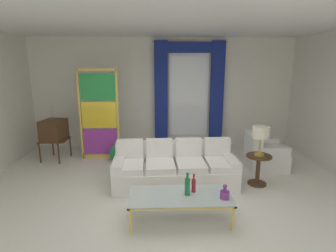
{
  "coord_description": "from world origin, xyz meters",
  "views": [
    {
      "loc": [
        -0.16,
        -4.54,
        2.33
      ],
      "look_at": [
        0.05,
        0.9,
        1.05
      ],
      "focal_mm": 28.96,
      "sensor_mm": 36.0,
      "label": 1
    }
  ],
  "objects_px": {
    "stained_glass_divider": "(99,117)",
    "peacock_figurine": "(118,154)",
    "bottle_amber_squat": "(225,194)",
    "armchair_white": "(263,155)",
    "round_side_table": "(258,167)",
    "couch_white_long": "(175,168)",
    "bottle_crystal_tall": "(194,185)",
    "bottle_blue_decanter": "(187,186)",
    "coffee_table": "(180,197)",
    "table_lamp_brass": "(261,134)",
    "vintage_tv": "(54,131)"
  },
  "relations": [
    {
      "from": "couch_white_long",
      "to": "round_side_table",
      "type": "distance_m",
      "value": 1.62
    },
    {
      "from": "bottle_blue_decanter",
      "to": "peacock_figurine",
      "type": "xyz_separation_m",
      "value": [
        -1.38,
        2.45,
        -0.34
      ]
    },
    {
      "from": "coffee_table",
      "to": "stained_glass_divider",
      "type": "xyz_separation_m",
      "value": [
        -1.74,
        2.79,
        0.68
      ]
    },
    {
      "from": "couch_white_long",
      "to": "armchair_white",
      "type": "height_order",
      "value": "couch_white_long"
    },
    {
      "from": "armchair_white",
      "to": "vintage_tv",
      "type": "bearing_deg",
      "value": 171.76
    },
    {
      "from": "stained_glass_divider",
      "to": "peacock_figurine",
      "type": "xyz_separation_m",
      "value": [
        0.46,
        -0.34,
        -0.84
      ]
    },
    {
      "from": "coffee_table",
      "to": "bottle_blue_decanter",
      "type": "bearing_deg",
      "value": 0.6
    },
    {
      "from": "round_side_table",
      "to": "coffee_table",
      "type": "bearing_deg",
      "value": -143.85
    },
    {
      "from": "stained_glass_divider",
      "to": "round_side_table",
      "type": "xyz_separation_m",
      "value": [
        3.35,
        -1.62,
        -0.7
      ]
    },
    {
      "from": "couch_white_long",
      "to": "stained_glass_divider",
      "type": "distance_m",
      "value": 2.41
    },
    {
      "from": "bottle_crystal_tall",
      "to": "stained_glass_divider",
      "type": "xyz_separation_m",
      "value": [
        -1.95,
        2.7,
        0.53
      ]
    },
    {
      "from": "vintage_tv",
      "to": "peacock_figurine",
      "type": "xyz_separation_m",
      "value": [
        1.56,
        -0.3,
        -0.51
      ]
    },
    {
      "from": "armchair_white",
      "to": "stained_glass_divider",
      "type": "bearing_deg",
      "value": 168.81
    },
    {
      "from": "table_lamp_brass",
      "to": "stained_glass_divider",
      "type": "bearing_deg",
      "value": 154.23
    },
    {
      "from": "armchair_white",
      "to": "peacock_figurine",
      "type": "relative_size",
      "value": 1.44
    },
    {
      "from": "bottle_crystal_tall",
      "to": "vintage_tv",
      "type": "relative_size",
      "value": 0.22
    },
    {
      "from": "bottle_blue_decanter",
      "to": "round_side_table",
      "type": "height_order",
      "value": "bottle_blue_decanter"
    },
    {
      "from": "armchair_white",
      "to": "round_side_table",
      "type": "distance_m",
      "value": 0.97
    },
    {
      "from": "bottle_blue_decanter",
      "to": "table_lamp_brass",
      "type": "distance_m",
      "value": 1.97
    },
    {
      "from": "bottle_crystal_tall",
      "to": "peacock_figurine",
      "type": "height_order",
      "value": "bottle_crystal_tall"
    },
    {
      "from": "stained_glass_divider",
      "to": "coffee_table",
      "type": "bearing_deg",
      "value": -58.07
    },
    {
      "from": "bottle_crystal_tall",
      "to": "stained_glass_divider",
      "type": "distance_m",
      "value": 3.37
    },
    {
      "from": "bottle_blue_decanter",
      "to": "armchair_white",
      "type": "relative_size",
      "value": 0.42
    },
    {
      "from": "stained_glass_divider",
      "to": "table_lamp_brass",
      "type": "relative_size",
      "value": 3.86
    },
    {
      "from": "bottle_blue_decanter",
      "to": "armchair_white",
      "type": "height_order",
      "value": "armchair_white"
    },
    {
      "from": "stained_glass_divider",
      "to": "round_side_table",
      "type": "bearing_deg",
      "value": -25.77
    },
    {
      "from": "vintage_tv",
      "to": "table_lamp_brass",
      "type": "height_order",
      "value": "vintage_tv"
    },
    {
      "from": "armchair_white",
      "to": "round_side_table",
      "type": "bearing_deg",
      "value": -116.85
    },
    {
      "from": "coffee_table",
      "to": "couch_white_long",
      "type": "bearing_deg",
      "value": 90.21
    },
    {
      "from": "round_side_table",
      "to": "bottle_amber_squat",
      "type": "bearing_deg",
      "value": -126.97
    },
    {
      "from": "bottle_blue_decanter",
      "to": "vintage_tv",
      "type": "xyz_separation_m",
      "value": [
        -2.94,
        2.75,
        0.17
      ]
    },
    {
      "from": "coffee_table",
      "to": "vintage_tv",
      "type": "distance_m",
      "value": 3.97
    },
    {
      "from": "peacock_figurine",
      "to": "coffee_table",
      "type": "bearing_deg",
      "value": -62.39
    },
    {
      "from": "coffee_table",
      "to": "peacock_figurine",
      "type": "height_order",
      "value": "peacock_figurine"
    },
    {
      "from": "couch_white_long",
      "to": "bottle_crystal_tall",
      "type": "distance_m",
      "value": 1.24
    },
    {
      "from": "bottle_blue_decanter",
      "to": "bottle_crystal_tall",
      "type": "relative_size",
      "value": 1.22
    },
    {
      "from": "bottle_amber_squat",
      "to": "stained_glass_divider",
      "type": "bearing_deg",
      "value": 129.12
    },
    {
      "from": "bottle_blue_decanter",
      "to": "vintage_tv",
      "type": "height_order",
      "value": "vintage_tv"
    },
    {
      "from": "couch_white_long",
      "to": "round_side_table",
      "type": "bearing_deg",
      "value": -4.32
    },
    {
      "from": "armchair_white",
      "to": "couch_white_long",
      "type": "bearing_deg",
      "value": -160.04
    },
    {
      "from": "peacock_figurine",
      "to": "round_side_table",
      "type": "bearing_deg",
      "value": -23.77
    },
    {
      "from": "vintage_tv",
      "to": "stained_glass_divider",
      "type": "bearing_deg",
      "value": 2.15
    },
    {
      "from": "table_lamp_brass",
      "to": "vintage_tv",
      "type": "bearing_deg",
      "value": 160.5
    },
    {
      "from": "couch_white_long",
      "to": "peacock_figurine",
      "type": "xyz_separation_m",
      "value": [
        -1.28,
        1.15,
        -0.09
      ]
    },
    {
      "from": "table_lamp_brass",
      "to": "coffee_table",
      "type": "bearing_deg",
      "value": -143.85
    },
    {
      "from": "bottle_amber_squat",
      "to": "vintage_tv",
      "type": "xyz_separation_m",
      "value": [
        -3.47,
        2.87,
        0.25
      ]
    },
    {
      "from": "peacock_figurine",
      "to": "round_side_table",
      "type": "height_order",
      "value": "round_side_table"
    },
    {
      "from": "coffee_table",
      "to": "stained_glass_divider",
      "type": "bearing_deg",
      "value": 121.93
    },
    {
      "from": "coffee_table",
      "to": "peacock_figurine",
      "type": "xyz_separation_m",
      "value": [
        -1.28,
        2.45,
        -0.16
      ]
    },
    {
      "from": "couch_white_long",
      "to": "stained_glass_divider",
      "type": "height_order",
      "value": "stained_glass_divider"
    }
  ]
}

